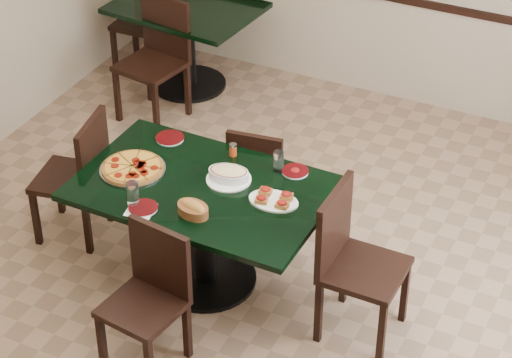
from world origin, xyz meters
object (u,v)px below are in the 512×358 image
at_px(lasagna_casserole, 229,174).
at_px(bread_basket, 193,209).
at_px(chair_far, 259,174).
at_px(back_chair_left, 150,17).
at_px(pepperoni_pizza, 133,168).
at_px(bruschetta_platter, 274,199).
at_px(chair_near, 151,291).
at_px(chair_left, 80,171).
at_px(main_table, 203,210).
at_px(back_table, 187,30).
at_px(chair_right, 351,255).
at_px(back_chair_near, 158,52).

relative_size(lasagna_casserole, bread_basket, 1.18).
xyz_separation_m(chair_far, back_chair_left, (-1.85, 1.65, 0.06)).
distance_m(pepperoni_pizza, bruschetta_platter, 0.94).
xyz_separation_m(chair_near, chair_left, (-1.02, 0.80, 0.03)).
height_order(main_table, chair_left, chair_left).
bearing_deg(back_chair_left, pepperoni_pizza, 26.65).
xyz_separation_m(chair_left, bruschetta_platter, (1.44, -0.03, 0.25)).
relative_size(pepperoni_pizza, bread_basket, 1.75).
bearing_deg(bruschetta_platter, back_chair_left, 133.00).
height_order(back_table, chair_right, chair_right).
height_order(main_table, chair_far, chair_far).
xyz_separation_m(lasagna_casserole, bruschetta_platter, (0.35, -0.09, -0.02)).
height_order(back_chair_near, back_chair_left, back_chair_near).
xyz_separation_m(back_chair_near, bread_basket, (1.43, -1.98, 0.23)).
relative_size(main_table, chair_right, 1.58).
distance_m(back_table, chair_near, 3.25).
bearing_deg(back_chair_near, chair_near, -51.18).
height_order(chair_far, back_chair_left, back_chair_left).
bearing_deg(lasagna_casserole, back_table, 115.84).
distance_m(back_chair_near, back_chair_left, 0.75).
bearing_deg(bruschetta_platter, main_table, -176.40).
height_order(back_chair_left, bread_basket, back_chair_left).
xyz_separation_m(main_table, pepperoni_pizza, (-0.48, -0.04, 0.20)).
bearing_deg(bruschetta_platter, chair_right, -5.93).
height_order(main_table, back_chair_near, back_chair_near).
bearing_deg(lasagna_casserole, chair_near, -104.00).
relative_size(chair_far, chair_right, 0.83).
height_order(chair_near, back_chair_near, back_chair_near).
bearing_deg(chair_far, pepperoni_pizza, 43.98).
height_order(chair_right, pepperoni_pizza, chair_right).
height_order(back_table, lasagna_casserole, lasagna_casserole).
relative_size(main_table, lasagna_casserole, 5.55).
bearing_deg(lasagna_casserole, bruschetta_platter, -23.28).
relative_size(chair_far, pepperoni_pizza, 1.96).
relative_size(chair_left, pepperoni_pizza, 2.23).
relative_size(chair_right, lasagna_casserole, 3.50).
bearing_deg(chair_near, lasagna_casserole, 93.31).
xyz_separation_m(chair_far, bread_basket, (0.02, -0.93, 0.34)).
bearing_deg(chair_right, back_table, 47.17).
distance_m(chair_left, pepperoni_pizza, 0.57).
xyz_separation_m(chair_left, back_chair_near, (-0.37, 1.64, 0.04)).
bearing_deg(back_chair_near, main_table, -42.76).
distance_m(back_table, back_chair_left, 0.44).
bearing_deg(back_table, back_chair_left, 171.29).
distance_m(chair_far, back_chair_left, 2.48).
bearing_deg(chair_near, back_chair_left, 128.95).
relative_size(back_table, chair_near, 1.40).
bearing_deg(bruschetta_platter, chair_far, 121.06).
bearing_deg(bruschetta_platter, pepperoni_pizza, -176.87).
xyz_separation_m(chair_near, lasagna_casserole, (0.07, 0.85, 0.30)).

